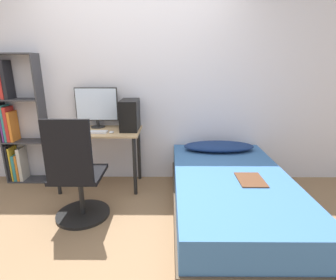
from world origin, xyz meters
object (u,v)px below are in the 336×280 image
object	(u,v)px
office_chair	(77,182)
bed	(231,198)
monitor	(97,106)
keyboard	(92,132)
pc_tower	(130,115)
bookshelf	(15,123)

from	to	relation	value
office_chair	bed	distance (m)	1.54
monitor	keyboard	bearing A→B (deg)	-90.07
bed	pc_tower	size ratio (longest dim) A/B	5.33
bed	monitor	distance (m)	1.96
bookshelf	office_chair	size ratio (longest dim) A/B	1.53
bed	bookshelf	bearing A→B (deg)	160.83
keyboard	pc_tower	xyz separation A→B (m)	(0.44, 0.17, 0.17)
bed	keyboard	size ratio (longest dim) A/B	5.57
monitor	keyboard	distance (m)	0.39
bookshelf	pc_tower	distance (m)	1.51
monitor	bed	bearing A→B (deg)	-30.72
office_chair	bed	size ratio (longest dim) A/B	0.53
keyboard	pc_tower	distance (m)	0.50
bed	monitor	bearing A→B (deg)	149.28
bookshelf	pc_tower	world-z (taller)	bookshelf
bookshelf	bed	world-z (taller)	bookshelf
office_chair	pc_tower	bearing A→B (deg)	63.00
monitor	keyboard	world-z (taller)	monitor
bed	keyboard	xyz separation A→B (m)	(-1.54, 0.63, 0.52)
bookshelf	office_chair	bearing A→B (deg)	-40.63
monitor	keyboard	size ratio (longest dim) A/B	1.46
office_chair	monitor	bearing A→B (deg)	90.84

